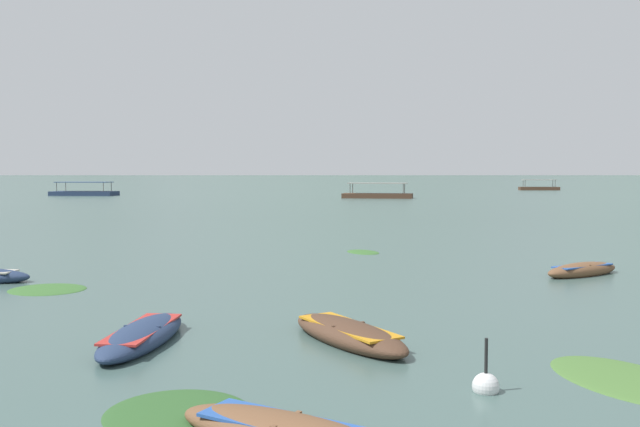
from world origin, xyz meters
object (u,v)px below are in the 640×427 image
at_px(ferry_2, 377,195).
at_px(rowboat_0, 142,336).
at_px(ferry_1, 539,188).
at_px(mooring_buoy, 486,386).
at_px(rowboat_3, 582,270).
at_px(ferry_0, 84,193).
at_px(rowboat_6, 348,334).

bearing_deg(ferry_2, rowboat_0, -97.78).
xyz_separation_m(ferry_1, ferry_2, (-39.83, -47.80, -0.00)).
distance_m(ferry_2, mooring_buoy, 92.32).
bearing_deg(mooring_buoy, rowboat_3, 63.33).
xyz_separation_m(rowboat_0, ferry_0, (-37.36, 100.22, 0.27)).
relative_size(rowboat_0, rowboat_3, 1.17).
relative_size(ferry_0, mooring_buoy, 9.98).
height_order(ferry_0, ferry_1, same).
relative_size(rowboat_0, ferry_1, 0.50).
bearing_deg(ferry_1, mooring_buoy, -107.76).
height_order(rowboat_0, rowboat_3, rowboat_3).
bearing_deg(ferry_0, rowboat_6, -67.17).
xyz_separation_m(rowboat_0, mooring_buoy, (7.12, -3.39, -0.07)).
bearing_deg(ferry_0, ferry_1, 22.16).
xyz_separation_m(rowboat_3, ferry_2, (-1.96, 78.30, 0.25)).
height_order(rowboat_6, ferry_2, ferry_2).
bearing_deg(ferry_0, rowboat_0, -69.56).
bearing_deg(ferry_1, ferry_2, -129.80).
bearing_deg(ferry_1, rowboat_0, -110.83).
bearing_deg(rowboat_6, ferry_0, 112.83).
xyz_separation_m(rowboat_3, ferry_0, (-51.45, 89.73, 0.25)).
distance_m(rowboat_0, ferry_0, 106.96).
height_order(rowboat_0, ferry_2, ferry_2).
xyz_separation_m(rowboat_0, ferry_2, (12.13, 88.79, 0.27)).
xyz_separation_m(ferry_0, ferry_2, (49.49, -11.43, 0.00)).
height_order(ferry_0, ferry_2, same).
bearing_deg(mooring_buoy, ferry_2, 86.89).
height_order(rowboat_3, rowboat_6, rowboat_3).
relative_size(rowboat_3, ferry_2, 0.34).
height_order(ferry_1, ferry_2, same).
height_order(rowboat_3, ferry_1, ferry_1).
bearing_deg(rowboat_0, ferry_1, 69.17).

